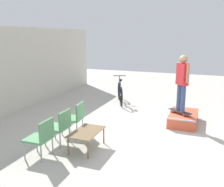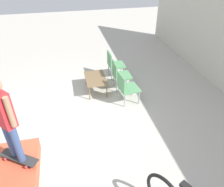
{
  "view_description": "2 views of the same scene",
  "coord_description": "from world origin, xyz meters",
  "views": [
    {
      "loc": [
        -6.46,
        -1.64,
        2.69
      ],
      "look_at": [
        -0.1,
        0.86,
        1.1
      ],
      "focal_mm": 40.0,
      "sensor_mm": 36.0,
      "label": 1
    },
    {
      "loc": [
        4.23,
        0.21,
        3.72
      ],
      "look_at": [
        0.16,
        1.12,
        0.92
      ],
      "focal_mm": 35.0,
      "sensor_mm": 36.0,
      "label": 2
    }
  ],
  "objects": [
    {
      "name": "coffee_table",
      "position": [
        -1.46,
        0.98,
        0.41
      ],
      "size": [
        0.99,
        0.61,
        0.45
      ],
      "color": "brown",
      "rests_on": "ground_plane"
    },
    {
      "name": "patio_chair_center",
      "position": [
        -1.46,
        1.72,
        0.51
      ],
      "size": [
        0.52,
        0.52,
        0.89
      ],
      "rotation": [
        0.0,
        0.0,
        3.14
      ],
      "color": "#99999E",
      "rests_on": "ground_plane"
    },
    {
      "name": "person_skater",
      "position": [
        1.15,
        -0.91,
        1.43
      ],
      "size": [
        0.45,
        0.41,
        1.71
      ],
      "rotation": [
        0.0,
        0.0,
        0.73
      ],
      "color": "#384C7A",
      "rests_on": "skateboard_on_ramp"
    },
    {
      "name": "patio_chair_left",
      "position": [
        -2.21,
        1.72,
        0.51
      ],
      "size": [
        0.53,
        0.53,
        0.89
      ],
      "rotation": [
        0.0,
        0.0,
        3.17
      ],
      "color": "#99999E",
      "rests_on": "ground_plane"
    },
    {
      "name": "skateboard_on_ramp",
      "position": [
        1.15,
        -0.91,
        0.41
      ],
      "size": [
        0.61,
        0.76,
        0.07
      ],
      "rotation": [
        0.0,
        0.0,
        0.97
      ],
      "color": "#2D2D2D",
      "rests_on": "skate_ramp_box"
    },
    {
      "name": "patio_chair_right",
      "position": [
        -0.7,
        1.72,
        0.51
      ],
      "size": [
        0.58,
        0.58,
        0.89
      ],
      "rotation": [
        0.0,
        0.0,
        3.26
      ],
      "color": "#99999E",
      "rests_on": "ground_plane"
    },
    {
      "name": "skate_ramp_box",
      "position": [
        1.27,
        -1.0,
        0.16
      ],
      "size": [
        1.43,
        0.81,
        0.35
      ],
      "color": "#DB5638",
      "rests_on": "ground_plane"
    },
    {
      "name": "ground_plane",
      "position": [
        0.0,
        0.0,
        0.0
      ],
      "size": [
        24.0,
        24.0,
        0.0
      ],
      "primitive_type": "plane",
      "color": "#B7B2A8"
    }
  ]
}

